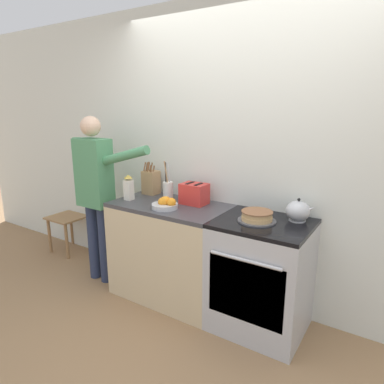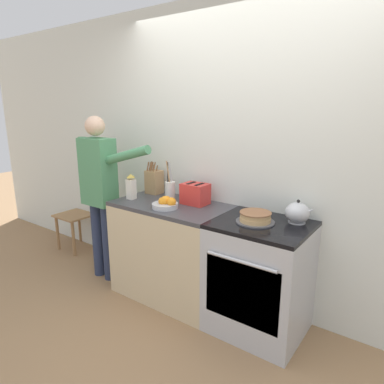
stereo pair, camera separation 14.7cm
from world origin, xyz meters
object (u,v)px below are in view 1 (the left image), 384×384
object	(u,v)px
tea_kettle	(298,211)
fruit_bowl	(165,204)
layer_cake	(257,216)
knife_block	(151,182)
stove_range	(260,276)
milk_carton	(129,188)
person_baker	(95,186)
utensil_crock	(168,189)
dining_chair	(73,211)
toaster	(194,194)

from	to	relation	value
tea_kettle	fruit_bowl	bearing A→B (deg)	-164.34
layer_cake	fruit_bowl	size ratio (longest dim) A/B	1.30
tea_kettle	knife_block	bearing A→B (deg)	178.83
stove_range	knife_block	world-z (taller)	knife_block
stove_range	milk_carton	world-z (taller)	milk_carton
fruit_bowl	person_baker	size ratio (longest dim) A/B	0.13
stove_range	layer_cake	xyz separation A→B (m)	(-0.05, -0.02, 0.48)
utensil_crock	milk_carton	world-z (taller)	utensil_crock
layer_cake	dining_chair	bearing A→B (deg)	174.41
layer_cake	tea_kettle	size ratio (longest dim) A/B	1.30
dining_chair	stove_range	bearing A→B (deg)	-18.75
fruit_bowl	person_baker	distance (m)	0.83
fruit_bowl	dining_chair	bearing A→B (deg)	168.23
layer_cake	milk_carton	distance (m)	1.22
layer_cake	fruit_bowl	xyz separation A→B (m)	(-0.77, -0.11, 0.00)
layer_cake	stove_range	bearing A→B (deg)	18.89
tea_kettle	fruit_bowl	world-z (taller)	tea_kettle
knife_block	toaster	size ratio (longest dim) A/B	1.34
milk_carton	dining_chair	size ratio (longest dim) A/B	0.28
knife_block	dining_chair	distance (m)	1.36
knife_block	toaster	bearing A→B (deg)	-7.09
toaster	dining_chair	distance (m)	1.87
layer_cake	toaster	bearing A→B (deg)	167.74
fruit_bowl	person_baker	bearing A→B (deg)	-178.65
tea_kettle	person_baker	xyz separation A→B (m)	(-1.85, -0.31, 0.02)
knife_block	milk_carton	world-z (taller)	knife_block
utensil_crock	milk_carton	bearing A→B (deg)	-142.03
dining_chair	knife_block	bearing A→B (deg)	-15.07
stove_range	dining_chair	xyz separation A→B (m)	(-2.50, 0.22, 0.04)
person_baker	knife_block	bearing A→B (deg)	27.38
tea_kettle	toaster	xyz separation A→B (m)	(-0.90, -0.04, 0.02)
knife_block	layer_cake	bearing A→B (deg)	-9.92
fruit_bowl	dining_chair	distance (m)	1.77
layer_cake	toaster	world-z (taller)	toaster
tea_kettle	fruit_bowl	distance (m)	1.07
utensil_crock	milk_carton	size ratio (longest dim) A/B	1.51
tea_kettle	toaster	distance (m)	0.90
stove_range	utensil_crock	size ratio (longest dim) A/B	2.50
milk_carton	dining_chair	distance (m)	1.37
stove_range	utensil_crock	xyz separation A→B (m)	(-0.98, 0.13, 0.53)
person_baker	milk_carton	bearing A→B (deg)	-3.81
layer_cake	milk_carton	world-z (taller)	milk_carton
knife_block	toaster	world-z (taller)	knife_block
fruit_bowl	toaster	world-z (taller)	toaster
tea_kettle	dining_chair	bearing A→B (deg)	178.70
layer_cake	milk_carton	size ratio (longest dim) A/B	1.22
layer_cake	tea_kettle	xyz separation A→B (m)	(0.25, 0.18, 0.04)
fruit_bowl	toaster	bearing A→B (deg)	63.12
tea_kettle	person_baker	bearing A→B (deg)	-170.57
utensil_crock	dining_chair	distance (m)	1.59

